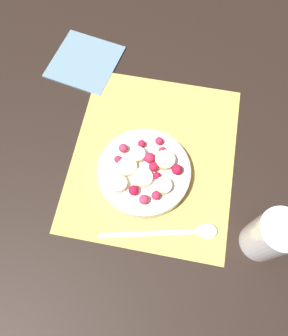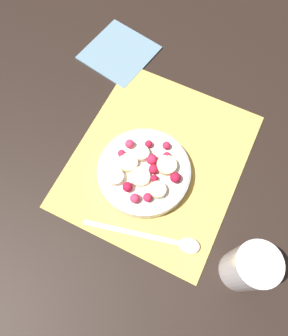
# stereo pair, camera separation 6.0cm
# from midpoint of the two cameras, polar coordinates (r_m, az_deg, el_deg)

# --- Properties ---
(ground_plane) EXTENTS (3.00, 3.00, 0.00)m
(ground_plane) POSITION_cam_midpoint_polar(r_m,az_deg,el_deg) (0.65, -1.00, 1.50)
(ground_plane) COLOR black
(placemat) EXTENTS (0.37, 0.32, 0.01)m
(placemat) POSITION_cam_midpoint_polar(r_m,az_deg,el_deg) (0.65, -1.00, 1.60)
(placemat) COLOR #E0B251
(placemat) RESTS_ON ground_plane
(fruit_bowl) EXTENTS (0.18, 0.18, 0.05)m
(fruit_bowl) POSITION_cam_midpoint_polar(r_m,az_deg,el_deg) (0.62, -2.73, -0.91)
(fruit_bowl) COLOR silver
(fruit_bowl) RESTS_ON placemat
(spoon) EXTENTS (0.07, 0.21, 0.01)m
(spoon) POSITION_cam_midpoint_polar(r_m,az_deg,el_deg) (0.60, 3.72, -11.46)
(spoon) COLOR silver
(spoon) RESTS_ON placemat
(drinking_glass) EXTENTS (0.07, 0.07, 0.12)m
(drinking_glass) POSITION_cam_midpoint_polar(r_m,az_deg,el_deg) (0.58, 18.27, -11.55)
(drinking_glass) COLOR white
(drinking_glass) RESTS_ON ground_plane
(napkin) EXTENTS (0.17, 0.17, 0.01)m
(napkin) POSITION_cam_midpoint_polar(r_m,az_deg,el_deg) (0.79, -12.55, 17.50)
(napkin) COLOR slate
(napkin) RESTS_ON ground_plane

